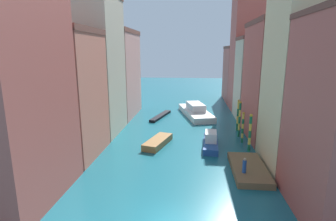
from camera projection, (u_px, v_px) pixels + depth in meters
ground_plane at (183, 126)px, 42.18m from camera, size 154.00×154.00×0.00m
building_left_1 at (62, 94)px, 29.16m from camera, size 7.85×8.49×14.11m
building_left_2 at (91, 66)px, 37.20m from camera, size 7.85×8.85×19.20m
building_left_3 at (113, 74)px, 47.85m from camera, size 7.85×11.84×15.33m
building_right_1 at (314, 61)px, 25.14m from camera, size 7.85×7.97×21.48m
building_right_2 at (279, 81)px, 35.31m from camera, size 7.85×11.35×15.59m
building_right_3 at (260, 79)px, 45.25m from camera, size 7.85×8.07×14.05m
building_right_4 at (252, 53)px, 52.08m from camera, size 7.85×7.92×22.50m
building_right_5 at (242, 74)px, 62.76m from camera, size 7.85×11.60×12.79m
waterfront_dock at (249, 169)px, 26.14m from camera, size 3.24×7.16×0.61m
person_on_dock at (244, 166)px, 24.50m from camera, size 0.36×0.36×1.45m
mooring_pole_0 at (250, 132)px, 31.00m from camera, size 0.35×0.35×4.58m
mooring_pole_1 at (243, 127)px, 34.09m from camera, size 0.32×0.32×4.09m
mooring_pole_2 at (240, 119)px, 36.40m from camera, size 0.32×0.32×5.04m
mooring_pole_3 at (238, 115)px, 39.12m from camera, size 0.31×0.31×4.76m
vaporetto_white at (195, 111)px, 48.81m from camera, size 6.84×13.09×2.31m
gondola_black at (161, 116)px, 47.68m from camera, size 3.02×8.17×0.43m
motorboat_0 at (211, 141)px, 32.98m from camera, size 2.14×6.71×1.91m
motorboat_1 at (158, 142)px, 33.56m from camera, size 3.38×5.96×0.80m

